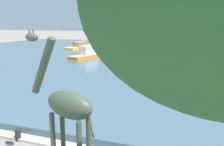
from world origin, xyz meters
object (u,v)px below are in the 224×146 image
sailboat_grey (210,48)px  mooring_bollard (18,135)px  sailboat_navy (135,44)px  sailboat_orange (93,55)px  sailboat_yellow (84,47)px  giraffe_statue (66,107)px  sailboat_green (110,52)px

sailboat_grey → mooring_bollard: sailboat_grey is taller
sailboat_navy → sailboat_grey: bearing=-8.2°
sailboat_orange → sailboat_yellow: (-6.52, 10.60, -0.11)m
sailboat_orange → sailboat_yellow: 12.44m
giraffe_statue → sailboat_yellow: size_ratio=0.51×
sailboat_grey → sailboat_yellow: sailboat_yellow is taller
sailboat_navy → mooring_bollard: 42.57m
giraffe_statue → sailboat_green: size_ratio=0.50×
sailboat_navy → sailboat_green: 13.69m
giraffe_statue → mooring_bollard: bearing=155.0°
sailboat_yellow → mooring_bollard: 34.83m
sailboat_green → sailboat_orange: bearing=-90.5°
sailboat_grey → mooring_bollard: size_ratio=15.08×
sailboat_green → giraffe_statue: bearing=-72.9°
mooring_bollard → sailboat_orange: bearing=105.5°
sailboat_navy → mooring_bollard: (5.16, -42.25, -0.32)m
mooring_bollard → sailboat_navy: bearing=97.0°
sailboat_grey → sailboat_green: size_ratio=0.80×
giraffe_statue → sailboat_navy: size_ratio=0.61×
sailboat_grey → sailboat_green: (-15.76, -11.52, 0.01)m
giraffe_statue → sailboat_orange: 25.23m
giraffe_statue → sailboat_yellow: 37.53m
sailboat_navy → sailboat_green: size_ratio=0.81×
sailboat_yellow → sailboat_green: size_ratio=0.98×
giraffe_statue → sailboat_yellow: bearing=115.0°
sailboat_green → mooring_bollard: size_ratio=18.84×
sailboat_orange → sailboat_yellow: size_ratio=0.92×
sailboat_navy → sailboat_green: sailboat_navy is taller
sailboat_orange → sailboat_green: (0.06, 6.71, -0.28)m
sailboat_navy → sailboat_yellow: sailboat_yellow is taller
sailboat_navy → giraffe_statue: bearing=-79.1°
sailboat_yellow → sailboat_grey: bearing=18.8°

